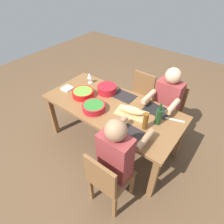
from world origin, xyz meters
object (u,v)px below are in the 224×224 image
Objects in this scene: napkin_stack at (67,88)px; bread_loaf at (132,110)px; chair_near_center at (140,96)px; serving_bowl_salad at (83,93)px; chair_near_left at (169,107)px; chair_far_left at (107,179)px; diner_far_left at (118,155)px; dining_table at (112,111)px; diner_near_left at (166,102)px; wine_bottle at (159,116)px; wine_glass at (90,76)px; serving_bowl_pasta at (107,89)px; cutting_board at (131,113)px; serving_bowl_greens at (94,107)px; beer_bottle at (145,121)px.

bread_loaf is at bearing -174.34° from napkin_stack.
serving_bowl_salad is (0.46, 0.83, 0.31)m from chair_near_center.
chair_near_left is at bearing -146.72° from napkin_stack.
diner_far_left is (-0.00, -0.18, 0.21)m from chair_far_left.
napkin_stack is (0.77, 0.09, 0.10)m from dining_table.
napkin_stack is at bearing 6.77° from dining_table.
diner_near_left reaches higher than dining_table.
wine_glass is (1.26, -0.19, 0.01)m from wine_bottle.
diner_far_left is 1.09m from serving_bowl_pasta.
chair_near_center is at bearing 0.00° from chair_near_left.
chair_near_center is 1.01m from wine_bottle.
diner_far_left is at bearing 110.55° from cutting_board.
chair_far_left is at bearing 128.58° from serving_bowl_pasta.
chair_far_left is at bearing 105.93° from cutting_board.
serving_bowl_greens is (0.13, 0.21, 0.13)m from dining_table.
napkin_stack is at bearing 3.40° from serving_bowl_salad.
serving_bowl_pasta is 1.24× the size of beer_bottle.
chair_near_left is at bearing -144.22° from serving_bowl_pasta.
serving_bowl_greens is at bearing 157.12° from serving_bowl_salad.
dining_table is at bearing 55.63° from chair_near_left.
diner_near_left reaches higher than chair_near_center.
wine_glass reaches higher than chair_far_left.
beer_bottle is 1.57× the size of napkin_stack.
chair_near_center is 1.09m from beer_bottle.
wine_glass is at bearing 15.61° from diner_near_left.
wine_glass reaches higher than chair_near_left.
diner_near_left is 3.00× the size of cutting_board.
wine_glass is at bearing 23.74° from chair_near_left.
chair_near_left is (0.00, -1.33, -0.21)m from diner_far_left.
dining_table is at bearing 158.17° from wine_glass.
bread_loaf reaches higher than dining_table.
diner_near_left is 4.03× the size of serving_bowl_salad.
serving_bowl_salad is (0.98, -0.50, 0.09)m from diner_far_left.
chair_near_left and bread_loaf have the same top height.
diner_far_left is (-0.52, 0.57, 0.04)m from dining_table.
chair_near_left is at bearing -106.51° from cutting_board.
dining_table is at bearing 90.00° from chair_near_center.
serving_bowl_salad is 2.13× the size of napkin_stack.
beer_bottle is (-0.56, 0.11, 0.19)m from dining_table.
napkin_stack is at bearing 5.66° from cutting_board.
chair_near_left is at bearing -123.79° from serving_bowl_greens.
chair_far_left is at bearing 145.06° from serving_bowl_salad.
chair_far_left is (-0.52, 0.76, -0.17)m from dining_table.
cutting_board is at bearing -174.34° from napkin_stack.
diner_near_left is (-0.52, -0.57, 0.04)m from dining_table.
wine_bottle is 1.75× the size of wine_glass.
bread_loaf is at bearing 180.00° from cutting_board.
diner_far_left is at bearing 90.00° from diner_near_left.
chair_near_center is 0.84m from cutting_board.
wine_glass is at bearing -42.96° from serving_bowl_greens.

